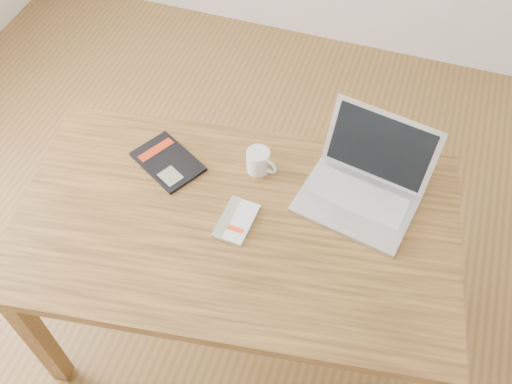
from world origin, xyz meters
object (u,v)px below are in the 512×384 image
(black_guidebook, at_px, (168,162))
(coffee_mug, at_px, (259,161))
(white_guidebook, at_px, (236,221))
(laptop, at_px, (364,184))
(desk, at_px, (236,236))

(black_guidebook, distance_m, coffee_mug, 0.32)
(white_guidebook, xyz_separation_m, laptop, (0.35, 0.24, 0.05))
(black_guidebook, relative_size, laptop, 0.68)
(desk, xyz_separation_m, black_guidebook, (-0.30, 0.16, 0.10))
(black_guidebook, height_order, laptop, laptop)
(black_guidebook, relative_size, coffee_mug, 2.51)
(desk, height_order, coffee_mug, coffee_mug)
(coffee_mug, bearing_deg, white_guidebook, -73.47)
(desk, relative_size, coffee_mug, 13.43)
(laptop, bearing_deg, coffee_mug, -167.67)
(desk, bearing_deg, coffee_mug, 80.88)
(white_guidebook, bearing_deg, desk, 174.32)
(desk, height_order, laptop, laptop)
(black_guidebook, xyz_separation_m, laptop, (0.66, 0.08, 0.05))
(black_guidebook, bearing_deg, laptop, -54.00)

